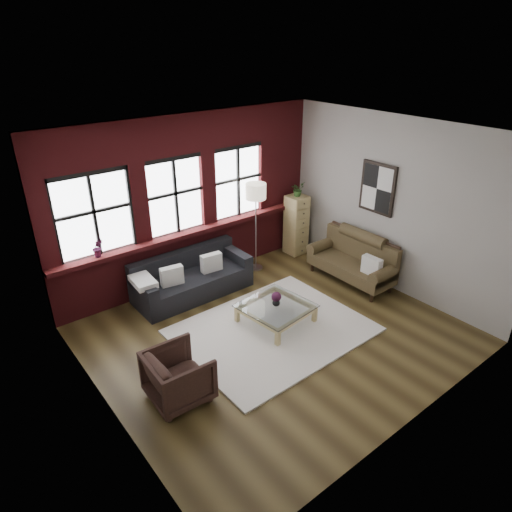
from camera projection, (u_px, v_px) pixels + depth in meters
floor at (274, 333)px, 7.46m from camera, size 5.50×5.50×0.00m
ceiling at (278, 135)px, 6.05m from camera, size 5.50×5.50×0.00m
wall_back at (189, 201)px, 8.51m from camera, size 5.50×0.00×5.50m
wall_front at (424, 320)px, 5.00m from camera, size 5.50×0.00×5.50m
wall_left at (94, 307)px, 5.22m from camera, size 0.00×5.00×5.00m
wall_right at (390, 205)px, 8.29m from camera, size 0.00×5.00×5.00m
brick_backwall at (190, 202)px, 8.47m from camera, size 5.50×0.12×3.20m
sill_ledge at (195, 231)px, 8.65m from camera, size 5.50×0.30×0.08m
window_left at (94, 216)px, 7.40m from camera, size 1.38×0.10×1.50m
window_mid at (175, 197)px, 8.24m from camera, size 1.38×0.10×1.50m
window_right at (237, 183)px, 9.02m from camera, size 1.38×0.10×1.50m
wall_poster at (378, 188)px, 8.37m from camera, size 0.05×0.74×0.94m
shag_rug at (273, 330)px, 7.51m from camera, size 2.99×2.36×0.03m
dark_sofa at (192, 275)px, 8.42m from camera, size 2.18×0.88×0.79m
pillow_a at (172, 276)px, 8.00m from camera, size 0.42×0.20×0.34m
pillow_b at (211, 262)px, 8.46m from camera, size 0.41×0.18×0.34m
vintage_settee at (351, 260)px, 8.82m from camera, size 0.79×1.78×0.95m
pillow_settee at (372, 266)px, 8.34m from camera, size 0.15×0.38×0.34m
armchair at (179, 376)px, 6.01m from camera, size 0.82×0.80×0.72m
coffee_table at (276, 314)px, 7.67m from camera, size 1.16×1.16×0.35m
vase at (276, 302)px, 7.56m from camera, size 0.17×0.17×0.14m
flowers at (276, 297)px, 7.52m from camera, size 0.17×0.17×0.17m
drawer_chest at (296, 225)px, 9.92m from camera, size 0.40×0.40×1.31m
potted_plant_top at (298, 189)px, 9.56m from camera, size 0.30×0.27×0.31m
floor_lamp at (256, 224)px, 9.08m from camera, size 0.40×0.40×1.98m
sill_plant at (98, 248)px, 7.50m from camera, size 0.21×0.19×0.32m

